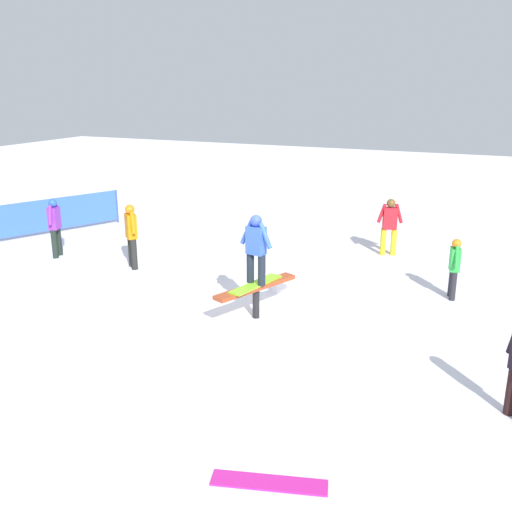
{
  "coord_description": "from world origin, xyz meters",
  "views": [
    {
      "loc": [
        9.69,
        4.34,
        4.56
      ],
      "look_at": [
        0.0,
        0.0,
        1.3
      ],
      "focal_mm": 40.0,
      "sensor_mm": 36.0,
      "label": 1
    }
  ],
  "objects_px": {
    "rail_feature": "(256,290)",
    "main_rider_on_rail": "(256,250)",
    "bystander_orange": "(131,233)",
    "loose_snowboard_magenta": "(269,483)",
    "backpack_on_snow": "(258,236)",
    "bystander_red": "(390,224)",
    "bystander_purple": "(55,224)",
    "bystander_green": "(454,265)"
  },
  "relations": [
    {
      "from": "bystander_red",
      "to": "loose_snowboard_magenta",
      "type": "distance_m",
      "value": 9.96
    },
    {
      "from": "backpack_on_snow",
      "to": "rail_feature",
      "type": "bearing_deg",
      "value": -4.26
    },
    {
      "from": "rail_feature",
      "to": "backpack_on_snow",
      "type": "bearing_deg",
      "value": -134.24
    },
    {
      "from": "main_rider_on_rail",
      "to": "bystander_green",
      "type": "xyz_separation_m",
      "value": [
        -2.73,
        3.47,
        -0.66
      ]
    },
    {
      "from": "backpack_on_snow",
      "to": "loose_snowboard_magenta",
      "type": "bearing_deg",
      "value": -3.2
    },
    {
      "from": "bystander_red",
      "to": "backpack_on_snow",
      "type": "distance_m",
      "value": 3.87
    },
    {
      "from": "rail_feature",
      "to": "bystander_green",
      "type": "relative_size",
      "value": 1.46
    },
    {
      "from": "bystander_orange",
      "to": "bystander_green",
      "type": "height_order",
      "value": "bystander_orange"
    },
    {
      "from": "main_rider_on_rail",
      "to": "bystander_orange",
      "type": "bearing_deg",
      "value": -98.44
    },
    {
      "from": "main_rider_on_rail",
      "to": "bystander_purple",
      "type": "height_order",
      "value": "main_rider_on_rail"
    },
    {
      "from": "rail_feature",
      "to": "bystander_orange",
      "type": "height_order",
      "value": "bystander_orange"
    },
    {
      "from": "bystander_red",
      "to": "bystander_orange",
      "type": "height_order",
      "value": "bystander_orange"
    },
    {
      "from": "rail_feature",
      "to": "bystander_green",
      "type": "height_order",
      "value": "bystander_green"
    },
    {
      "from": "bystander_red",
      "to": "bystander_purple",
      "type": "xyz_separation_m",
      "value": [
        3.81,
        -8.15,
        0.02
      ]
    },
    {
      "from": "bystander_red",
      "to": "bystander_purple",
      "type": "distance_m",
      "value": 9.0
    },
    {
      "from": "bystander_purple",
      "to": "loose_snowboard_magenta",
      "type": "height_order",
      "value": "bystander_purple"
    },
    {
      "from": "bystander_orange",
      "to": "bystander_green",
      "type": "relative_size",
      "value": 1.22
    },
    {
      "from": "rail_feature",
      "to": "bystander_green",
      "type": "distance_m",
      "value": 4.42
    },
    {
      "from": "bystander_red",
      "to": "bystander_green",
      "type": "relative_size",
      "value": 1.16
    },
    {
      "from": "bystander_orange",
      "to": "backpack_on_snow",
      "type": "height_order",
      "value": "bystander_orange"
    },
    {
      "from": "main_rider_on_rail",
      "to": "bystander_purple",
      "type": "relative_size",
      "value": 0.9
    },
    {
      "from": "bystander_orange",
      "to": "backpack_on_snow",
      "type": "distance_m",
      "value": 4.08
    },
    {
      "from": "main_rider_on_rail",
      "to": "backpack_on_snow",
      "type": "bearing_deg",
      "value": -143.18
    },
    {
      "from": "rail_feature",
      "to": "bystander_red",
      "type": "height_order",
      "value": "bystander_red"
    },
    {
      "from": "rail_feature",
      "to": "bystander_purple",
      "type": "distance_m",
      "value": 6.83
    },
    {
      "from": "rail_feature",
      "to": "loose_snowboard_magenta",
      "type": "height_order",
      "value": "rail_feature"
    },
    {
      "from": "main_rider_on_rail",
      "to": "loose_snowboard_magenta",
      "type": "bearing_deg",
      "value": 39.08
    },
    {
      "from": "rail_feature",
      "to": "bystander_red",
      "type": "relative_size",
      "value": 1.26
    },
    {
      "from": "rail_feature",
      "to": "main_rider_on_rail",
      "type": "bearing_deg",
      "value": 0.0
    },
    {
      "from": "backpack_on_snow",
      "to": "bystander_green",
      "type": "bearing_deg",
      "value": 38.97
    },
    {
      "from": "main_rider_on_rail",
      "to": "backpack_on_snow",
      "type": "relative_size",
      "value": 4.22
    },
    {
      "from": "loose_snowboard_magenta",
      "to": "backpack_on_snow",
      "type": "height_order",
      "value": "backpack_on_snow"
    },
    {
      "from": "bystander_red",
      "to": "loose_snowboard_magenta",
      "type": "xyz_separation_m",
      "value": [
        9.9,
        0.65,
        -0.86
      ]
    },
    {
      "from": "rail_feature",
      "to": "bystander_purple",
      "type": "height_order",
      "value": "bystander_purple"
    },
    {
      "from": "bystander_purple",
      "to": "loose_snowboard_magenta",
      "type": "bearing_deg",
      "value": 36.39
    },
    {
      "from": "rail_feature",
      "to": "main_rider_on_rail",
      "type": "relative_size",
      "value": 1.37
    },
    {
      "from": "bystander_orange",
      "to": "bystander_purple",
      "type": "xyz_separation_m",
      "value": [
        0.03,
        -2.46,
        -0.03
      ]
    },
    {
      "from": "main_rider_on_rail",
      "to": "bystander_orange",
      "type": "distance_m",
      "value": 4.51
    },
    {
      "from": "bystander_green",
      "to": "backpack_on_snow",
      "type": "height_order",
      "value": "bystander_green"
    },
    {
      "from": "rail_feature",
      "to": "loose_snowboard_magenta",
      "type": "bearing_deg",
      "value": 48.03
    },
    {
      "from": "main_rider_on_rail",
      "to": "backpack_on_snow",
      "type": "height_order",
      "value": "main_rider_on_rail"
    },
    {
      "from": "bystander_purple",
      "to": "bystander_red",
      "type": "bearing_deg",
      "value": 96.14
    }
  ]
}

